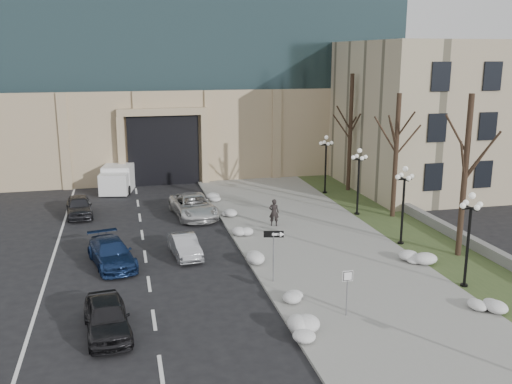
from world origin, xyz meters
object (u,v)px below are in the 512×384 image
Objects in this scene: car_c at (111,253)px; car_d at (194,206)px; car_b at (185,246)px; lamppost_a at (469,227)px; lamppost_c at (359,173)px; keep_sign at (347,283)px; lamppost_d at (326,156)px; lamppost_b at (404,195)px; pedestrian at (274,212)px; car_e at (79,206)px; one_way_sign at (277,240)px; box_truck at (120,176)px; car_a at (107,317)px.

car_d reaches higher than car_c.
lamppost_a is at bearing -37.15° from car_b.
car_d is at bearing 167.96° from lamppost_c.
keep_sign is 0.45× the size of lamppost_d.
pedestrian is at bearing 141.03° from lamppost_b.
car_c is at bearing -83.07° from car_e.
car_e is 19.50m from lamppost_c.
lamppost_b reaches higher than car_b.
pedestrian is (6.26, 4.10, 0.40)m from car_b.
car_e is at bearing 137.67° from one_way_sign.
car_e is 25.74m from lamppost_a.
car_d is at bearing -159.68° from lamppost_d.
car_e is 8.55m from box_truck.
keep_sign is (9.81, -8.76, 0.89)m from car_c.
box_truck is (-3.41, 17.87, 0.40)m from car_b.
keep_sign is 0.45× the size of lamppost_a.
keep_sign reaches higher than car_a.
one_way_sign is 0.57× the size of lamppost_a.
pedestrian is (12.49, -5.70, 0.30)m from car_e.
lamppost_b is (18.86, -10.86, 2.36)m from car_e.
car_d is at bearing 141.45° from lamppost_b.
one_way_sign is 0.57× the size of lamppost_c.
car_e is at bearing 159.11° from car_d.
lamppost_b reaches higher than car_d.
lamppost_a reaches higher than car_e.
car_c is 16.76m from lamppost_b.
lamppost_d is (16.69, 20.30, 2.35)m from car_a.
car_d is (5.56, 16.18, 0.05)m from car_a.
car_d is 13.12m from one_way_sign.
car_a is 16.88m from lamppost_a.
pedestrian is 8.45m from lamppost_b.
keep_sign is (9.92, -0.91, 0.86)m from car_a.
lamppost_d is at bearing 75.96° from one_way_sign.
lamppost_a reaches higher than keep_sign.
lamppost_a is 1.00× the size of lamppost_d.
lamppost_b is at bearing -11.05° from car_b.
car_b is 0.89× the size of car_e.
pedestrian reaches higher than car_c.
pedestrian is 0.37× the size of lamppost_d.
box_truck reaches higher than car_e.
car_a is 0.62× the size of box_truck.
car_b is 0.78× the size of lamppost_a.
car_c is at bearing 156.96° from lamppost_a.
one_way_sign is at bearing 115.40° from keep_sign.
lamppost_d is (12.63, 11.94, 2.46)m from car_b.
car_e is (-2.28, 10.31, 0.02)m from car_c.
car_a is 10.00m from keep_sign.
keep_sign is 0.45× the size of lamppost_c.
lamppost_b is at bearing -39.38° from box_truck.
keep_sign reaches higher than car_c.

